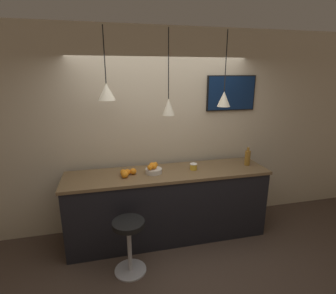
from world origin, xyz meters
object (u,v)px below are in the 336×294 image
(spread_jar, at_px, (193,167))
(fruit_bowl, at_px, (153,169))
(bar_stool, at_px, (129,237))
(mounted_tv, at_px, (231,93))
(juice_bottle, at_px, (248,158))

(spread_jar, bearing_deg, fruit_bowl, 179.87)
(bar_stool, xyz_separation_m, mounted_tv, (1.67, 0.99, 1.53))
(fruit_bowl, height_order, juice_bottle, juice_bottle)
(juice_bottle, relative_size, spread_jar, 2.64)
(fruit_bowl, distance_m, spread_jar, 0.56)
(bar_stool, relative_size, fruit_bowl, 3.00)
(bar_stool, distance_m, fruit_bowl, 0.92)
(fruit_bowl, relative_size, spread_jar, 2.21)
(juice_bottle, height_order, mounted_tv, mounted_tv)
(mounted_tv, bearing_deg, fruit_bowl, -162.64)
(fruit_bowl, bearing_deg, spread_jar, -0.13)
(spread_jar, bearing_deg, juice_bottle, 0.00)
(bar_stool, xyz_separation_m, juice_bottle, (1.79, 0.59, 0.63))
(bar_stool, bearing_deg, spread_jar, 31.58)
(mounted_tv, bearing_deg, juice_bottle, -72.45)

